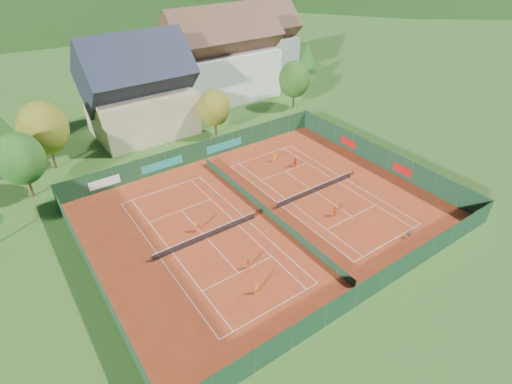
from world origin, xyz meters
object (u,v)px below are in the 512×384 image
at_px(chalet, 139,93).
at_px(player_left_mid, 249,264).
at_px(hotel_block_b, 258,45).
at_px(ball_hopper, 409,234).
at_px(player_right_far_b, 295,162).
at_px(player_right_far_a, 275,157).
at_px(player_left_near, 257,289).
at_px(player_left_far, 197,227).
at_px(hotel_block_a, 222,60).
at_px(player_right_near, 335,211).

bearing_deg(chalet, player_left_mid, -96.07).
bearing_deg(hotel_block_b, chalet, -157.01).
height_order(ball_hopper, player_right_far_b, player_right_far_b).
height_order(hotel_block_b, player_right_far_a, hotel_block_b).
bearing_deg(player_left_near, player_left_far, 88.19).
bearing_deg(player_left_mid, ball_hopper, -3.65).
xyz_separation_m(hotel_block_b, player_right_far_b, (-19.98, -37.42, -5.86)).
height_order(hotel_block_b, player_left_far, hotel_block_b).
bearing_deg(hotel_block_b, hotel_block_a, -150.26).
bearing_deg(player_right_far_a, player_right_near, 74.95).
xyz_separation_m(chalet, player_right_near, (9.34, -35.08, -5.91)).
xyz_separation_m(player_left_mid, player_right_far_b, (16.90, 13.08, 0.12)).
bearing_deg(chalet, hotel_block_b, 22.99).
distance_m(player_right_near, player_right_far_a, 14.67).
xyz_separation_m(player_right_far_a, player_right_far_b, (1.49, -2.84, 0.08)).
distance_m(hotel_block_b, ball_hopper, 60.32).
distance_m(hotel_block_b, player_left_mid, 62.82).
bearing_deg(player_left_far, player_right_far_b, -172.22).
xyz_separation_m(hotel_block_a, player_left_mid, (-22.88, -42.50, -6.75)).
height_order(chalet, player_left_near, chalet).
relative_size(player_left_near, player_left_far, 0.93).
xyz_separation_m(player_left_mid, player_right_near, (13.22, 1.42, 0.09)).
bearing_deg(player_left_far, chalet, -107.82).
distance_m(hotel_block_a, ball_hopper, 49.46).
xyz_separation_m(player_left_near, player_right_far_a, (16.58, 19.04, 0.01)).
height_order(player_right_near, player_right_far_a, player_right_near).
xyz_separation_m(chalet, player_right_far_b, (13.02, -23.42, -5.87)).
distance_m(player_left_near, player_right_far_a, 25.25).
bearing_deg(player_right_far_a, hotel_block_b, -128.30).
bearing_deg(ball_hopper, player_right_far_b, 90.37).
relative_size(hotel_block_b, player_right_near, 12.04).
bearing_deg(player_right_near, player_left_far, 99.07).
distance_m(player_right_near, player_right_far_b, 12.23).
bearing_deg(hotel_block_b, player_right_near, -115.73).
xyz_separation_m(hotel_block_b, player_right_near, (-23.66, -49.08, -5.90)).
xyz_separation_m(chalet, player_left_far, (-5.33, -28.31, -5.91)).
xyz_separation_m(chalet, ball_hopper, (13.15, -42.64, -6.07)).
bearing_deg(player_right_far_a, chalet, -67.19).
relative_size(hotel_block_a, player_right_near, 15.06).
height_order(player_left_near, player_right_near, player_right_near).
height_order(player_left_far, player_right_near, player_left_far).
bearing_deg(player_left_far, ball_hopper, 135.07).
bearing_deg(ball_hopper, player_left_far, 142.21).
xyz_separation_m(hotel_block_a, hotel_block_b, (14.00, 8.00, -0.76)).
bearing_deg(player_left_near, ball_hopper, -12.71).
xyz_separation_m(hotel_block_b, player_left_near, (-38.04, -53.62, -5.95)).
distance_m(hotel_block_a, player_right_near, 42.72).
xyz_separation_m(player_left_mid, player_right_far_a, (15.41, 15.92, 0.05)).
relative_size(player_right_near, player_right_far_b, 0.95).
xyz_separation_m(hotel_block_a, player_right_far_b, (-5.98, -29.42, -6.63)).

